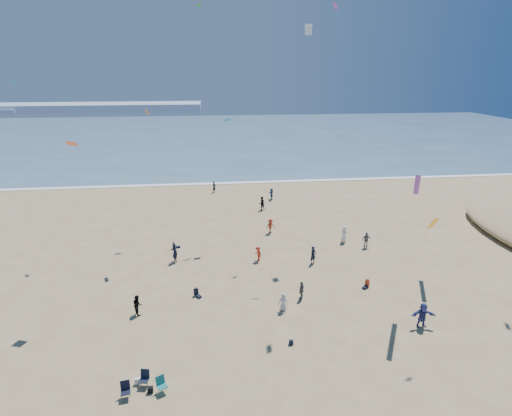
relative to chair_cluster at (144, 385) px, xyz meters
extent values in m
plane|color=tan|center=(5.24, -1.11, -0.50)|extent=(220.00, 220.00, 0.00)
cube|color=#476B84|center=(5.24, 93.89, -0.47)|extent=(220.00, 100.00, 0.06)
cube|color=white|center=(5.24, 43.89, -0.46)|extent=(220.00, 1.20, 0.08)
cube|color=#7A8EA8|center=(-54.76, 168.89, 1.10)|extent=(110.00, 20.00, 3.20)
imported|color=#A13017|center=(10.65, 22.62, 0.33)|extent=(1.21, 0.92, 1.65)
imported|color=navy|center=(18.96, 4.16, 0.43)|extent=(1.76, 0.69, 1.86)
imported|color=black|center=(-1.64, 8.05, 0.29)|extent=(0.90, 0.97, 1.58)
imported|color=slate|center=(19.98, 17.64, 0.34)|extent=(0.98, 0.41, 1.68)
imported|color=#2C4C7A|center=(12.59, 34.72, 0.31)|extent=(0.59, 1.54, 1.63)
imported|color=black|center=(0.49, 16.59, 0.44)|extent=(0.76, 0.82, 1.88)
imported|color=slate|center=(11.13, 8.70, 0.28)|extent=(0.82, 0.98, 1.56)
imported|color=black|center=(10.63, 30.46, 0.41)|extent=(1.10, 1.01, 1.83)
imported|color=red|center=(8.46, 15.85, 0.23)|extent=(0.89, 1.09, 1.47)
imported|color=black|center=(13.59, 14.69, 0.38)|extent=(0.77, 0.70, 1.75)
imported|color=black|center=(4.55, 39.07, 0.35)|extent=(0.68, 0.75, 1.71)
imported|color=silver|center=(9.38, 7.29, 0.23)|extent=(0.83, 0.68, 1.47)
imported|color=white|center=(18.08, 19.19, 0.39)|extent=(0.62, 0.91, 1.78)
cube|color=silver|center=(-0.48, 0.70, -0.30)|extent=(0.35, 0.20, 0.40)
cube|color=black|center=(0.34, -0.05, -0.31)|extent=(0.30, 0.22, 0.38)
cube|color=black|center=(9.20, 3.20, -0.33)|extent=(0.28, 0.18, 0.34)
cube|color=#1BA11A|center=(3.45, 40.24, 25.04)|extent=(0.51, 0.36, 0.34)
cube|color=#0882EA|center=(-10.11, 14.10, 16.15)|extent=(0.50, 0.60, 0.41)
cube|color=#2082D4|center=(6.07, 22.68, 12.17)|extent=(0.75, 0.52, 0.30)
cube|color=white|center=(14.41, 23.78, 21.04)|extent=(0.78, 0.51, 0.61)
cube|color=#CC4A28|center=(-5.60, 11.03, 12.03)|extent=(0.87, 0.71, 0.38)
cube|color=#DA6408|center=(-1.47, 19.91, 13.33)|extent=(0.46, 0.84, 0.45)
cube|color=silver|center=(13.18, 18.51, 20.25)|extent=(0.59, 0.24, 0.71)
cube|color=purple|center=(13.76, 12.86, 21.48)|extent=(0.33, 0.80, 0.43)
cube|color=#5C2698|center=(18.85, 7.19, 9.24)|extent=(0.35, 3.14, 2.21)
cube|color=#F0A419|center=(22.93, 11.04, 4.61)|extent=(0.35, 2.64, 1.87)
camera|label=1|loc=(4.34, -18.78, 17.10)|focal=28.00mm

